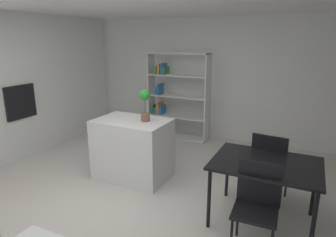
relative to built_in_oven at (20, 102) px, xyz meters
name	(u,v)px	position (x,y,z in m)	size (l,w,h in m)	color
ground_plane	(124,200)	(2.47, -0.47, -1.05)	(8.84, 8.84, 0.00)	beige
back_partition	(204,78)	(2.47, 2.70, 0.24)	(6.43, 0.06, 2.58)	silver
built_in_oven	(20,102)	(0.00, 0.00, 0.00)	(0.06, 0.58, 0.60)	black
kitchen_island	(133,149)	(2.19, 0.21, -0.59)	(1.12, 0.74, 0.94)	silver
potted_plant_on_island	(145,103)	(2.40, 0.25, 0.16)	(0.16, 0.16, 0.48)	brown
open_bookshelf	(172,97)	(1.87, 2.32, -0.17)	(1.35, 0.33, 1.85)	white
dining_table	(266,168)	(4.22, -0.12, -0.36)	(1.20, 0.91, 0.76)	black
dining_chair_near	(257,199)	(4.21, -0.60, -0.51)	(0.46, 0.44, 0.92)	black
dining_chair_far	(269,162)	(4.21, 0.35, -0.48)	(0.49, 0.46, 0.96)	black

